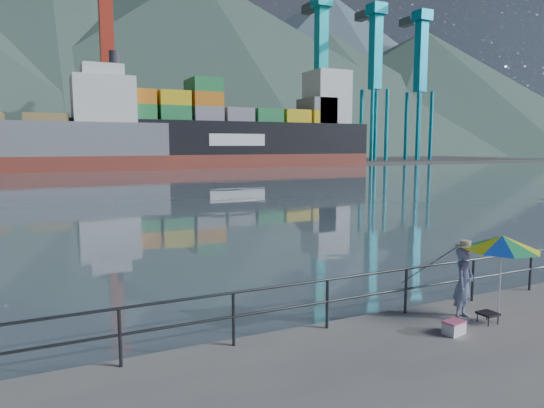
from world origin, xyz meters
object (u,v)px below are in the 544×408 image
at_px(fisherman, 464,283).
at_px(cooler_bag, 454,328).
at_px(bulk_carrier, 2,141).
at_px(beach_umbrella, 502,243).
at_px(container_ship, 237,132).

relative_size(fisherman, cooler_bag, 3.74).
distance_m(fisherman, bulk_carrier, 73.89).
bearing_deg(cooler_bag, beach_umbrella, -6.57).
bearing_deg(beach_umbrella, container_ship, 72.80).
relative_size(cooler_bag, container_ship, 0.01).
bearing_deg(cooler_bag, container_ship, 61.13).
height_order(fisherman, beach_umbrella, beach_umbrella).
bearing_deg(beach_umbrella, cooler_bag, -175.80).
bearing_deg(container_ship, fisherman, -107.64).
height_order(beach_umbrella, cooler_bag, beach_umbrella).
distance_m(fisherman, cooler_bag, 1.22).
xyz_separation_m(beach_umbrella, container_ship, (23.10, 74.64, 4.22)).
relative_size(beach_umbrella, container_ship, 0.03).
relative_size(fisherman, bulk_carrier, 0.03).
distance_m(beach_umbrella, container_ship, 78.25).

